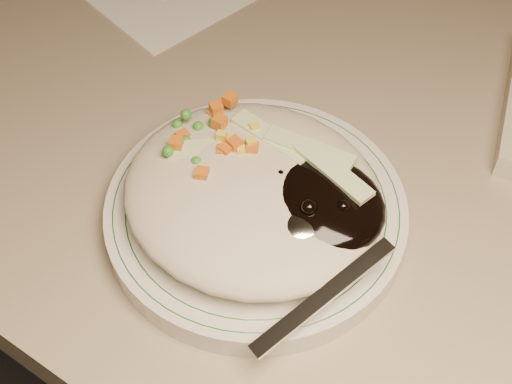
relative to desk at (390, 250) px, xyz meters
The scene contains 4 objects.
desk is the anchor object (origin of this frame).
plate 0.28m from the desk, 108.75° to the right, with size 0.23×0.23×0.02m, color silver.
plate_rim 0.29m from the desk, 108.75° to the right, with size 0.22×0.22×0.00m.
meal 0.30m from the desk, 107.38° to the right, with size 0.21×0.19×0.05m.
Camera 1 is at (0.12, 0.94, 1.18)m, focal length 50.00 mm.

